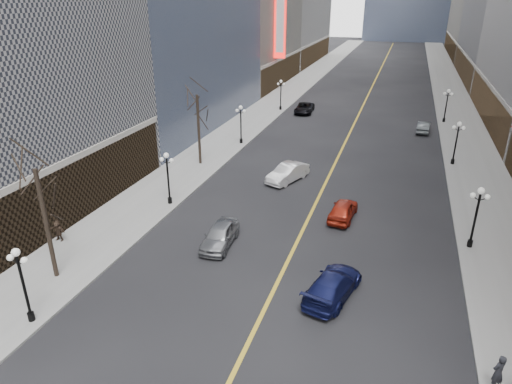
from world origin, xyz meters
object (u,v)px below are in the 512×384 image
Objects in this scene: car_nb_near at (220,235)px; ped_ne_corner at (498,372)px; streetlamp_west_0 at (22,278)px; streetlamp_west_3 at (281,92)px; streetlamp_east_2 at (457,138)px; streetlamp_east_1 at (477,211)px; car_sb_mid at (343,210)px; car_sb_far at (424,127)px; streetlamp_west_1 at (168,173)px; car_nb_mid at (288,173)px; streetlamp_east_3 at (447,102)px; car_sb_near at (333,285)px; streetlamp_west_2 at (241,120)px; car_nb_far at (304,108)px.

ped_ne_corner is (16.76, -8.31, 0.27)m from car_nb_near.
streetlamp_west_3 is (0.00, 52.00, 0.00)m from streetlamp_west_0.
streetlamp_east_2 is 28.66m from car_nb_near.
streetlamp_east_1 reaches higher than car_sb_mid.
ped_ne_corner is at bearing 98.11° from car_sb_far.
streetlamp_west_1 reaches higher than car_nb_mid.
streetlamp_east_3 reaches higher than car_nb_near.
streetlamp_east_2 is 29.68m from streetlamp_west_3.
streetlamp_east_3 reaches higher than car_sb_far.
car_nb_mid is 0.94× the size of car_sb_near.
streetlamp_west_3 is 54.62m from ped_ne_corner.
streetlamp_east_1 is 18.00m from streetlamp_east_2.
streetlamp_west_2 is at bearing 102.66° from car_nb_near.
streetlamp_east_2 is 1.05× the size of car_sb_far.
car_nb_far is (3.83, 35.64, -2.15)m from streetlamp_west_1.
car_nb_mid is at bearing 64.54° from car_sb_far.
streetlamp_east_2 is at bearing 0.00° from streetlamp_west_2.
ped_ne_corner reaches higher than car_nb_near.
ped_ne_corner is (15.19, -21.65, 0.24)m from car_nb_mid.
streetlamp_west_3 is (0.00, 36.00, 0.00)m from streetlamp_west_1.
streetlamp_east_1 is 36.00m from streetlamp_east_3.
streetlamp_east_3 and streetlamp_west_2 have the same top height.
streetlamp_east_3 is 43.05m from streetlamp_west_1.
car_sb_mid is 28.82m from car_sb_far.
car_nb_near is 0.87× the size of car_nb_far.
streetlamp_west_1 is 26.99m from ped_ne_corner.
car_nb_near is at bearing -37.03° from streetlamp_west_1.
car_sb_mid is (7.74, 6.95, -0.04)m from car_nb_near.
car_nb_near is at bearing -80.80° from streetlamp_west_3.
car_nb_near is (-16.96, -5.01, -2.10)m from streetlamp_east_1.
streetlamp_east_1 is 0.84× the size of car_sb_near.
car_nb_near is at bearing -89.64° from car_nb_far.
streetlamp_west_1 is at bearing -113.42° from car_nb_mid.
streetlamp_west_3 is at bearing 142.67° from streetlamp_east_2.
car_sb_far is (16.97, -5.60, -0.04)m from car_nb_far.
car_nb_mid reaches higher than car_nb_near.
streetlamp_west_0 reaches higher than car_nb_mid.
car_nb_near is at bearing 46.63° from car_sb_mid.
streetlamp_west_3 is at bearing 90.00° from streetlamp_west_2.
streetlamp_west_0 is (-23.60, -16.00, 0.00)m from streetlamp_east_1.
car_sb_near is at bearing -67.38° from ped_ne_corner.
streetlamp_west_2 reaches higher than car_sb_mid.
streetlamp_east_2 is 27.91m from car_sb_near.
streetlamp_east_2 and streetlamp_west_0 have the same top height.
streetlamp_west_3 is at bearing 127.64° from car_nb_mid.
streetlamp_west_1 is 36.00m from streetlamp_west_3.
streetlamp_west_3 is 37.04m from car_sb_mid.
car_sb_near is at bearing -79.09° from car_nb_far.
ped_ne_corner reaches higher than car_nb_far.
car_nb_far is at bearing 119.02° from streetlamp_east_1.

